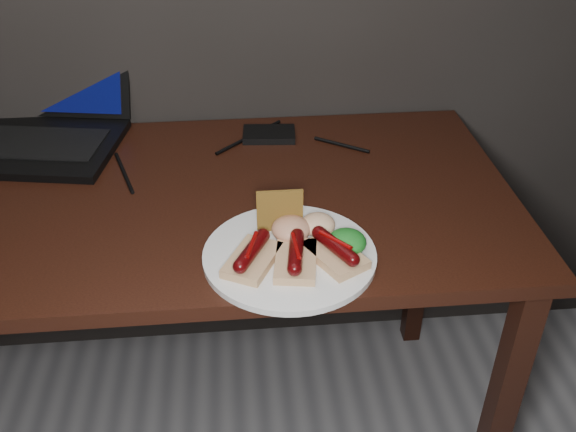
# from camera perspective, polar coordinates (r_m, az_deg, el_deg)

# --- Properties ---
(desk) EXTENTS (1.40, 0.70, 0.75)m
(desk) POSITION_cam_1_polar(r_m,az_deg,el_deg) (1.39, -9.67, -1.26)
(desk) COLOR black
(desk) RESTS_ON ground
(laptop) EXTENTS (0.46, 0.43, 0.25)m
(laptop) POSITION_cam_1_polar(r_m,az_deg,el_deg) (1.63, -21.62, 8.07)
(laptop) COLOR black
(laptop) RESTS_ON desk
(hard_drive) EXTENTS (0.13, 0.09, 0.02)m
(hard_drive) POSITION_cam_1_polar(r_m,az_deg,el_deg) (1.54, -1.70, 7.27)
(hard_drive) COLOR black
(hard_drive) RESTS_ON desk
(desk_cables) EXTENTS (0.93, 0.31, 0.01)m
(desk_cables) POSITION_cam_1_polar(r_m,az_deg,el_deg) (1.48, -11.11, 5.21)
(desk_cables) COLOR black
(desk_cables) RESTS_ON desk
(plate) EXTENTS (0.36, 0.36, 0.01)m
(plate) POSITION_cam_1_polar(r_m,az_deg,el_deg) (1.14, 0.14, -3.50)
(plate) COLOR silver
(plate) RESTS_ON desk
(bread_sausage_left) EXTENTS (0.11, 0.13, 0.04)m
(bread_sausage_left) POSITION_cam_1_polar(r_m,az_deg,el_deg) (1.11, -3.21, -3.55)
(bread_sausage_left) COLOR #E0BA83
(bread_sausage_left) RESTS_ON plate
(bread_sausage_center) EXTENTS (0.09, 0.12, 0.04)m
(bread_sausage_center) POSITION_cam_1_polar(r_m,az_deg,el_deg) (1.10, 0.70, -3.66)
(bread_sausage_center) COLOR #E0BA83
(bread_sausage_center) RESTS_ON plate
(bread_sausage_right) EXTENTS (0.12, 0.13, 0.04)m
(bread_sausage_right) POSITION_cam_1_polar(r_m,az_deg,el_deg) (1.12, 4.19, -3.14)
(bread_sausage_right) COLOR #E0BA83
(bread_sausage_right) RESTS_ON plate
(crispbread) EXTENTS (0.09, 0.01, 0.08)m
(crispbread) POSITION_cam_1_polar(r_m,az_deg,el_deg) (1.17, -0.73, 0.48)
(crispbread) COLOR olive
(crispbread) RESTS_ON plate
(salad_greens) EXTENTS (0.07, 0.07, 0.04)m
(salad_greens) POSITION_cam_1_polar(r_m,az_deg,el_deg) (1.14, 5.25, -2.31)
(salad_greens) COLOR #125B1A
(salad_greens) RESTS_ON plate
(salsa_mound) EXTENTS (0.07, 0.07, 0.04)m
(salsa_mound) POSITION_cam_1_polar(r_m,az_deg,el_deg) (1.16, 0.28, -1.14)
(salsa_mound) COLOR #9C180F
(salsa_mound) RESTS_ON plate
(coleslaw_mound) EXTENTS (0.06, 0.06, 0.04)m
(coleslaw_mound) POSITION_cam_1_polar(r_m,az_deg,el_deg) (1.18, 2.67, -0.75)
(coleslaw_mound) COLOR beige
(coleslaw_mound) RESTS_ON plate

